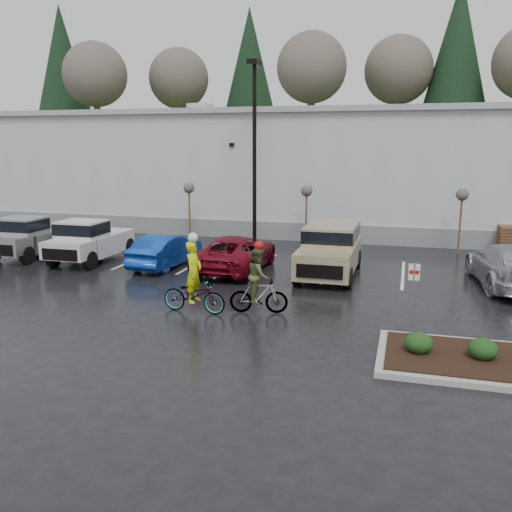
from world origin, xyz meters
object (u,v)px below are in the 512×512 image
(pickup_silver, at_px, (35,235))
(car_far_silver, at_px, (510,265))
(fire_lane_sign, at_px, (413,292))
(pickup_white, at_px, (94,239))
(sapling_west, at_px, (189,191))
(pallet_stack_a, at_px, (511,240))
(lamppost, at_px, (254,135))
(car_blue, at_px, (166,250))
(car_red, at_px, (236,253))
(cyclist_hivis, at_px, (194,288))
(cyclist_olive, at_px, (259,287))
(sapling_mid, at_px, (307,194))
(sapling_east, at_px, (462,198))
(suv_tan, at_px, (330,251))

(pickup_silver, relative_size, car_far_silver, 0.93)
(fire_lane_sign, distance_m, pickup_white, 15.70)
(sapling_west, distance_m, fire_lane_sign, 17.46)
(pallet_stack_a, distance_m, pickup_white, 20.02)
(car_far_silver, bearing_deg, lamppost, -29.85)
(sapling_west, xyz_separation_m, car_blue, (1.46, -6.23, -2.02))
(car_red, bearing_deg, cyclist_hivis, 95.37)
(sapling_west, distance_m, car_far_silver, 16.53)
(pallet_stack_a, bearing_deg, cyclist_hivis, -131.25)
(pickup_white, xyz_separation_m, cyclist_olive, (9.43, -5.60, -0.13))
(pickup_silver, bearing_deg, car_red, -1.97)
(car_blue, distance_m, car_far_silver, 13.88)
(cyclist_olive, bearing_deg, sapling_west, 20.62)
(fire_lane_sign, height_order, pickup_silver, fire_lane_sign)
(fire_lane_sign, relative_size, cyclist_olive, 0.95)
(sapling_mid, xyz_separation_m, sapling_east, (7.50, 0.00, 0.00))
(lamppost, xyz_separation_m, sapling_mid, (2.50, 1.00, -2.96))
(pickup_white, xyz_separation_m, car_red, (6.92, -0.19, -0.24))
(pallet_stack_a, distance_m, cyclist_hivis, 17.26)
(lamppost, distance_m, fire_lane_sign, 14.78)
(fire_lane_sign, relative_size, pickup_silver, 0.42)
(pickup_silver, bearing_deg, pallet_stack_a, 16.97)
(lamppost, xyz_separation_m, sapling_west, (-4.00, 1.00, -2.96))
(car_red, bearing_deg, pickup_silver, -1.43)
(pallet_stack_a, height_order, suv_tan, suv_tan)
(sapling_west, distance_m, car_blue, 6.71)
(pallet_stack_a, relative_size, cyclist_hivis, 0.52)
(pallet_stack_a, relative_size, car_far_silver, 0.24)
(lamppost, relative_size, pallet_stack_a, 6.83)
(fire_lane_sign, relative_size, cyclist_hivis, 0.85)
(sapling_west, bearing_deg, fire_lane_sign, -47.33)
(car_red, distance_m, cyclist_hivis, 5.91)
(cyclist_hivis, distance_m, cyclist_olive, 2.06)
(sapling_west, relative_size, car_red, 0.60)
(suv_tan, bearing_deg, car_blue, -178.04)
(sapling_mid, xyz_separation_m, pickup_white, (-8.80, -5.90, -1.75))
(lamppost, bearing_deg, car_far_silver, -23.13)
(sapling_mid, xyz_separation_m, pallet_stack_a, (10.00, 1.00, -2.05))
(car_far_silver, bearing_deg, sapling_east, -83.80)
(pickup_white, relative_size, cyclist_olive, 2.24)
(pickup_silver, bearing_deg, cyclist_olive, -24.39)
(car_red, relative_size, cyclist_hivis, 2.07)
(lamppost, relative_size, sapling_mid, 2.88)
(cyclist_hivis, bearing_deg, pickup_white, 54.51)
(sapling_west, relative_size, car_far_silver, 0.57)
(pickup_silver, bearing_deg, fire_lane_sign, -22.12)
(pickup_silver, distance_m, car_far_silver, 20.92)
(fire_lane_sign, xyz_separation_m, car_blue, (-10.34, 6.57, -0.69))
(pickup_silver, bearing_deg, suv_tan, -1.01)
(sapling_mid, distance_m, pickup_silver, 13.49)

